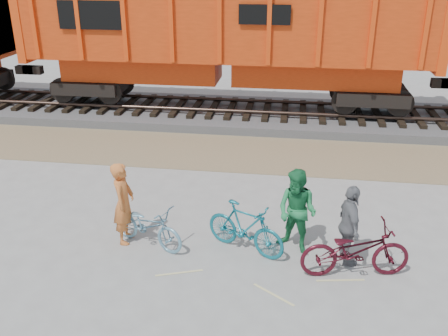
{
  "coord_description": "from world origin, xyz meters",
  "views": [
    {
      "loc": [
        0.97,
        -8.46,
        5.54
      ],
      "look_at": [
        -0.48,
        1.5,
        1.22
      ],
      "focal_mm": 40.0,
      "sensor_mm": 36.0,
      "label": 1
    }
  ],
  "objects": [
    {
      "name": "ground",
      "position": [
        0.0,
        0.0,
        0.0
      ],
      "size": [
        120.0,
        120.0,
        0.0
      ],
      "primitive_type": "plane",
      "color": "#9E9E99",
      "rests_on": "ground"
    },
    {
      "name": "track",
      "position": [
        0.0,
        9.0,
        0.47
      ],
      "size": [
        120.0,
        2.6,
        0.24
      ],
      "color": "black",
      "rests_on": "ballast_bed"
    },
    {
      "name": "ballast_bed",
      "position": [
        0.0,
        9.0,
        0.15
      ],
      "size": [
        120.0,
        4.0,
        0.3
      ],
      "primitive_type": "cube",
      "color": "slate",
      "rests_on": "ground"
    },
    {
      "name": "bicycle_maroon",
      "position": [
        2.23,
        -0.38,
        0.53
      ],
      "size": [
        2.12,
        1.06,
        1.06
      ],
      "primitive_type": "imported",
      "rotation": [
        0.0,
        0.0,
        1.75
      ],
      "color": "#430D18",
      "rests_on": "ground"
    },
    {
      "name": "person_man",
      "position": [
        1.14,
        0.35,
        0.87
      ],
      "size": [
        1.06,
        0.99,
        1.74
      ],
      "primitive_type": "imported",
      "rotation": [
        0.0,
        0.0,
        -0.51
      ],
      "color": "#207943",
      "rests_on": "ground"
    },
    {
      "name": "hopper_car_center",
      "position": [
        -1.48,
        9.0,
        3.01
      ],
      "size": [
        14.0,
        3.13,
        4.65
      ],
      "color": "black",
      "rests_on": "track"
    },
    {
      "name": "bicycle_blue",
      "position": [
        -1.86,
        0.1,
        0.46
      ],
      "size": [
        1.84,
        1.25,
        0.91
      ],
      "primitive_type": "imported",
      "rotation": [
        0.0,
        0.0,
        1.16
      ],
      "color": "#679BB4",
      "rests_on": "ground"
    },
    {
      "name": "person_solo",
      "position": [
        -2.36,
        0.2,
        0.88
      ],
      "size": [
        0.45,
        0.66,
        1.75
      ],
      "primitive_type": "imported",
      "rotation": [
        0.0,
        0.0,
        1.62
      ],
      "color": "orange",
      "rests_on": "ground"
    },
    {
      "name": "gravel_strip",
      "position": [
        0.0,
        5.5,
        0.01
      ],
      "size": [
        120.0,
        3.0,
        0.02
      ],
      "primitive_type": "cube",
      "color": "#97835D",
      "rests_on": "ground"
    },
    {
      "name": "person_woman",
      "position": [
        2.13,
        0.02,
        0.82
      ],
      "size": [
        0.58,
        1.02,
        1.64
      ],
      "primitive_type": "imported",
      "rotation": [
        0.0,
        0.0,
        1.77
      ],
      "color": "slate",
      "rests_on": "ground"
    },
    {
      "name": "bicycle_teal",
      "position": [
        0.14,
        0.15,
        0.53
      ],
      "size": [
        1.8,
        1.22,
        1.06
      ],
      "primitive_type": "imported",
      "rotation": [
        0.0,
        0.0,
        1.12
      ],
      "color": "#126777",
      "rests_on": "ground"
    }
  ]
}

